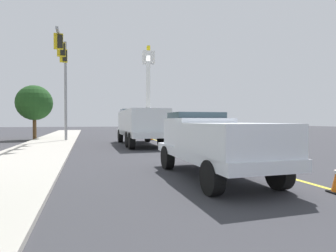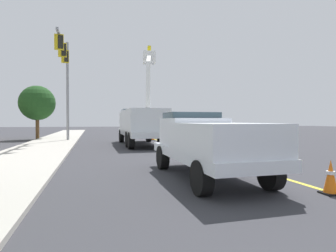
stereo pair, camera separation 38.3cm
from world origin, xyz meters
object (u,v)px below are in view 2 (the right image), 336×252
at_px(service_pickup_truck, 208,142).
at_px(traffic_cone_mid_front, 190,145).
at_px(traffic_cone_leading, 331,177).
at_px(traffic_signal_mast, 65,69).
at_px(utility_bucket_truck, 141,123).
at_px(passing_minivan, 175,129).
at_px(traffic_cone_mid_rear, 153,136).

distance_m(service_pickup_truck, traffic_cone_mid_front, 6.94).
bearing_deg(traffic_cone_mid_front, traffic_cone_leading, -173.46).
bearing_deg(traffic_signal_mast, service_pickup_truck, -154.93).
xyz_separation_m(utility_bucket_truck, traffic_cone_leading, (-14.32, -3.34, -1.21)).
bearing_deg(utility_bucket_truck, traffic_signal_mast, 67.97).
height_order(passing_minivan, traffic_signal_mast, traffic_signal_mast).
bearing_deg(passing_minivan, service_pickup_truck, 171.02).
bearing_deg(traffic_cone_mid_front, traffic_signal_mast, 46.63).
bearing_deg(utility_bucket_truck, traffic_cone_mid_rear, -17.85).
bearing_deg(traffic_cone_mid_front, service_pickup_truck, 169.46).
xyz_separation_m(utility_bucket_truck, traffic_cone_mid_front, (-5.22, -2.29, -1.25)).
relative_size(utility_bucket_truck, passing_minivan, 1.70).
distance_m(passing_minivan, traffic_cone_mid_front, 12.07).
xyz_separation_m(traffic_cone_leading, traffic_signal_mast, (16.61, 8.99, 5.36)).
distance_m(passing_minivan, traffic_cone_mid_rear, 3.50).
distance_m(traffic_cone_leading, traffic_signal_mast, 19.63).
height_order(traffic_cone_leading, traffic_cone_mid_front, traffic_cone_leading).
relative_size(utility_bucket_truck, traffic_signal_mast, 1.00).
xyz_separation_m(service_pickup_truck, traffic_signal_mast, (14.28, 6.68, 4.66)).
distance_m(service_pickup_truck, traffic_cone_mid_rear, 16.44).
height_order(utility_bucket_truck, traffic_cone_mid_front, utility_bucket_truck).
relative_size(passing_minivan, traffic_cone_mid_front, 6.46).
xyz_separation_m(service_pickup_truck, traffic_cone_leading, (-2.33, -2.31, -0.71)).
relative_size(utility_bucket_truck, traffic_cone_leading, 10.04).
height_order(passing_minivan, traffic_cone_mid_rear, passing_minivan).
bearing_deg(service_pickup_truck, traffic_cone_leading, -135.23).
distance_m(passing_minivan, traffic_signal_mast, 11.65).
bearing_deg(utility_bucket_truck, traffic_cone_mid_front, -156.28).
bearing_deg(traffic_signal_mast, traffic_cone_leading, -151.58).
bearing_deg(passing_minivan, traffic_cone_leading, 178.23).
bearing_deg(traffic_cone_mid_rear, utility_bucket_truck, 162.15).
height_order(utility_bucket_truck, service_pickup_truck, utility_bucket_truck).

